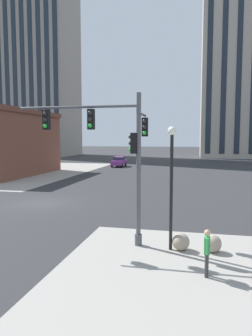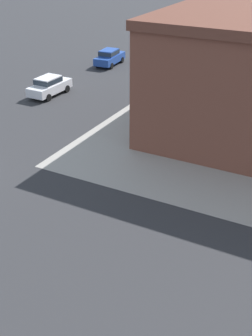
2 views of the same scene
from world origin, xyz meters
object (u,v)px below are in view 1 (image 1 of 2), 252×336
(bollard_sphere_curb_a, at_px, (181,242))
(bollard_sphere_curb_b, at_px, (213,244))
(pedestrian_at_curb, at_px, (207,250))
(traffic_signal_main, at_px, (116,147))
(street_lamp_corner_near, at_px, (171,173))
(car_cross_eastbound, at_px, (119,161))

(bollard_sphere_curb_a, relative_size, bollard_sphere_curb_b, 1.00)
(pedestrian_at_curb, bearing_deg, traffic_signal_main, 143.96)
(bollard_sphere_curb_a, distance_m, bollard_sphere_curb_b, 1.31)
(street_lamp_corner_near, bearing_deg, pedestrian_at_curb, -59.28)
(traffic_signal_main, bearing_deg, street_lamp_corner_near, -10.59)
(bollard_sphere_curb_b, xyz_separation_m, street_lamp_corner_near, (-1.74, -0.09, 2.93))
(traffic_signal_main, relative_size, street_lamp_corner_near, 1.28)
(bollard_sphere_curb_b, relative_size, pedestrian_at_curb, 0.44)
(bollard_sphere_curb_b, xyz_separation_m, car_cross_eastbound, (-13.29, 37.98, 0.55))
(pedestrian_at_curb, relative_size, car_cross_eastbound, 0.38)
(bollard_sphere_curb_a, bearing_deg, traffic_signal_main, 171.71)
(car_cross_eastbound, bearing_deg, bollard_sphere_curb_a, -72.52)
(traffic_signal_main, bearing_deg, pedestrian_at_curb, -36.04)
(traffic_signal_main, height_order, car_cross_eastbound, traffic_signal_main)
(street_lamp_corner_near, distance_m, car_cross_eastbound, 39.85)
(street_lamp_corner_near, xyz_separation_m, car_cross_eastbound, (-11.54, 38.07, -2.38))
(car_cross_eastbound, bearing_deg, pedestrian_at_curb, -72.24)
(street_lamp_corner_near, bearing_deg, traffic_signal_main, 169.41)
(traffic_signal_main, relative_size, pedestrian_at_curb, 4.04)
(traffic_signal_main, xyz_separation_m, street_lamp_corner_near, (2.50, -0.47, -1.07))
(bollard_sphere_curb_b, bearing_deg, street_lamp_corner_near, -176.94)
(traffic_signal_main, distance_m, car_cross_eastbound, 38.83)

